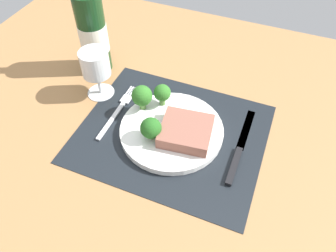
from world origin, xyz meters
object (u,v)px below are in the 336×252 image
object	(u,v)px
wine_glass	(96,66)
steak	(186,131)
knife	(239,151)
wine_bottle	(93,32)
plate	(172,130)
fork	(118,111)

from	to	relation	value
wine_glass	steak	bearing A→B (deg)	-14.74
knife	wine_bottle	size ratio (longest dim) A/B	0.73
knife	wine_glass	size ratio (longest dim) A/B	1.80
plate	wine_glass	xyz separation A→B (cm)	(-22.34, 6.07, 7.60)
fork	wine_bottle	bearing A→B (deg)	131.76
plate	wine_bottle	xyz separation A→B (cm)	(-28.15, 15.32, 10.26)
plate	fork	bearing A→B (deg)	174.52
steak	wine_bottle	distance (cm)	36.60
plate	knife	distance (cm)	15.90
knife	wine_glass	world-z (taller)	wine_glass
plate	knife	world-z (taller)	plate
plate	knife	size ratio (longest dim) A/B	1.04
plate	steak	bearing A→B (deg)	-11.86
wine_bottle	wine_glass	bearing A→B (deg)	-57.86
steak	fork	size ratio (longest dim) A/B	0.58
fork	knife	bearing A→B (deg)	-3.72
fork	wine_glass	size ratio (longest dim) A/B	1.50
knife	wine_bottle	bearing A→B (deg)	163.36
wine_bottle	fork	bearing A→B (deg)	-46.17
steak	wine_glass	bearing A→B (deg)	165.26
fork	wine_glass	distance (cm)	12.03
fork	wine_glass	bearing A→B (deg)	146.23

